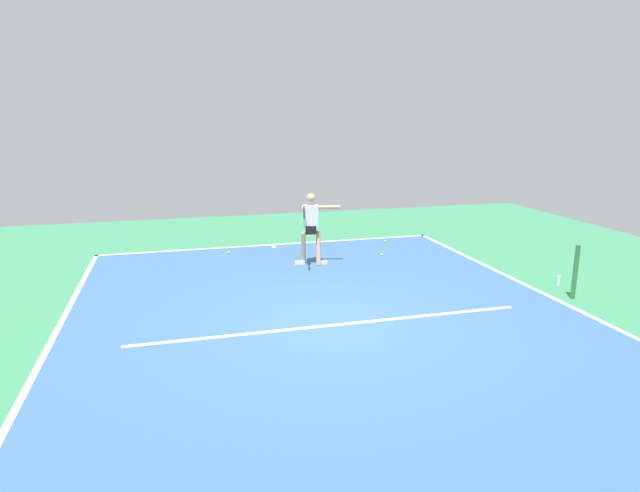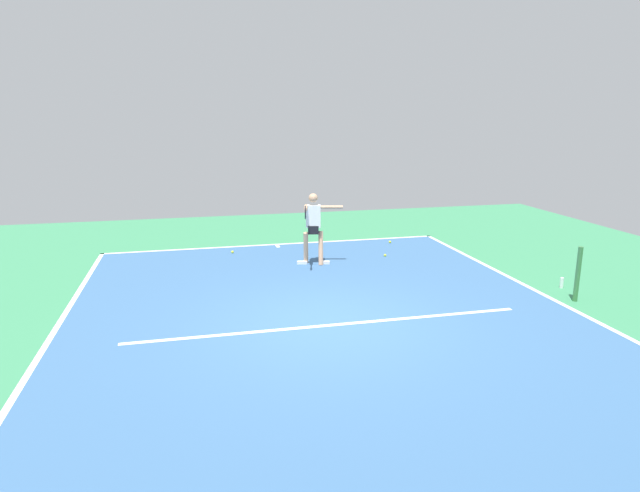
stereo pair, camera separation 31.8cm
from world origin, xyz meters
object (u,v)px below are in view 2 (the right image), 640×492
object	(u,v)px
tennis_player	(313,224)
water_bottle	(562,283)
tennis_ball_near_player	(385,255)
net_post	(578,274)
tennis_ball_near_service_line	(232,252)
tennis_ball_by_baseline	(390,242)

from	to	relation	value
tennis_player	water_bottle	bearing A→B (deg)	160.02
tennis_ball_near_player	water_bottle	size ratio (longest dim) A/B	0.30
net_post	tennis_ball_near_service_line	xyz separation A→B (m)	(6.11, -5.21, -0.50)
tennis_player	tennis_ball_near_player	world-z (taller)	tennis_player
net_post	water_bottle	world-z (taller)	net_post
tennis_ball_by_baseline	tennis_ball_near_player	distance (m)	1.48
tennis_ball_near_service_line	water_bottle	size ratio (longest dim) A/B	0.30
net_post	tennis_ball_near_service_line	world-z (taller)	net_post
tennis_ball_by_baseline	water_bottle	bearing A→B (deg)	114.01
net_post	tennis_ball_near_player	distance (m)	4.68
tennis_ball_near_service_line	tennis_player	bearing A→B (deg)	139.85
water_bottle	net_post	bearing A→B (deg)	70.38
net_post	tennis_ball_near_player	size ratio (longest dim) A/B	16.21
tennis_player	water_bottle	xyz separation A→B (m)	(-4.58, 2.93, -0.86)
tennis_ball_near_player	water_bottle	distance (m)	4.19
net_post	tennis_ball_by_baseline	distance (m)	5.64
tennis_ball_by_baseline	water_bottle	distance (m)	5.01
tennis_player	tennis_ball_near_player	size ratio (longest dim) A/B	25.90
tennis_ball_near_player	water_bottle	bearing A→B (deg)	129.56
tennis_player	tennis_ball_near_service_line	size ratio (longest dim) A/B	25.90
tennis_player	net_post	bearing A→B (deg)	152.04
net_post	tennis_ball_near_player	bearing A→B (deg)	-59.00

